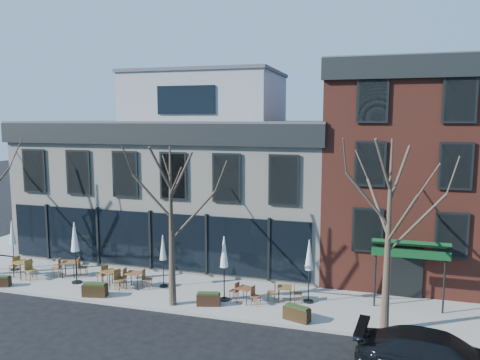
# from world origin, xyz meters

# --- Properties ---
(ground) EXTENTS (120.00, 120.00, 0.00)m
(ground) POSITION_xyz_m (0.00, 0.00, 0.00)
(ground) COLOR black
(ground) RESTS_ON ground
(sidewalk_front) EXTENTS (33.50, 4.70, 0.15)m
(sidewalk_front) POSITION_xyz_m (3.25, -2.15, 0.07)
(sidewalk_front) COLOR gray
(sidewalk_front) RESTS_ON ground
(sidewalk_side) EXTENTS (4.50, 12.00, 0.15)m
(sidewalk_side) POSITION_xyz_m (-11.25, 6.00, 0.07)
(sidewalk_side) COLOR gray
(sidewalk_side) RESTS_ON ground
(corner_building) EXTENTS (18.39, 10.39, 11.10)m
(corner_building) POSITION_xyz_m (0.07, 5.07, 4.72)
(corner_building) COLOR beige
(corner_building) RESTS_ON ground
(red_brick_building) EXTENTS (8.20, 11.78, 11.18)m
(red_brick_building) POSITION_xyz_m (13.00, 4.98, 5.64)
(red_brick_building) COLOR maroon
(red_brick_building) RESTS_ON ground
(tree_mid) EXTENTS (3.50, 3.55, 7.04)m
(tree_mid) POSITION_xyz_m (3.01, -3.90, 3.79)
(tree_mid) COLOR #382B21
(tree_mid) RESTS_ON sidewalk_front
(tree_right) EXTENTS (3.72, 3.77, 7.48)m
(tree_right) POSITION_xyz_m (12.01, -3.90, 4.02)
(tree_right) COLOR #382B21
(tree_right) RESTS_ON sidewalk_front
(parked_sedan) EXTENTS (5.47, 2.66, 1.53)m
(parked_sedan) POSITION_xyz_m (13.64, -6.92, 0.77)
(parked_sedan) COLOR black
(parked_sedan) RESTS_ON ground
(cafe_set_0) EXTENTS (2.02, 1.04, 1.03)m
(cafe_set_0) POSITION_xyz_m (-5.97, -2.80, 0.68)
(cafe_set_0) COLOR brown
(cafe_set_0) RESTS_ON sidewalk_front
(cafe_set_1) EXTENTS (1.87, 1.10, 0.97)m
(cafe_set_1) POSITION_xyz_m (-3.72, -2.01, 0.65)
(cafe_set_1) COLOR brown
(cafe_set_1) RESTS_ON sidewalk_front
(cafe_set_2) EXTENTS (1.87, 1.11, 0.97)m
(cafe_set_2) POSITION_xyz_m (-0.84, -2.70, 0.65)
(cafe_set_2) COLOR brown
(cafe_set_2) RESTS_ON sidewalk_front
(cafe_set_3) EXTENTS (1.83, 0.79, 0.95)m
(cafe_set_3) POSITION_xyz_m (0.34, -2.53, 0.64)
(cafe_set_3) COLOR brown
(cafe_set_3) RESTS_ON sidewalk_front
(cafe_set_4) EXTENTS (1.61, 0.86, 0.83)m
(cafe_set_4) POSITION_xyz_m (6.01, -2.76, 0.58)
(cafe_set_4) COLOR brown
(cafe_set_4) RESTS_ON sidewalk_front
(cafe_set_5) EXTENTS (1.65, 0.74, 0.85)m
(cafe_set_5) POSITION_xyz_m (7.71, -2.20, 0.59)
(cafe_set_5) COLOR brown
(cafe_set_5) RESTS_ON sidewalk_front
(umbrella_0) EXTENTS (0.44, 0.44, 2.75)m
(umbrella_0) POSITION_xyz_m (-7.29, -1.93, 2.09)
(umbrella_0) COLOR black
(umbrella_0) RESTS_ON sidewalk_front
(umbrella_1) EXTENTS (0.50, 0.50, 3.12)m
(umbrella_1) POSITION_xyz_m (-2.79, -2.72, 2.35)
(umbrella_1) COLOR black
(umbrella_1) RESTS_ON sidewalk_front
(umbrella_2) EXTENTS (0.41, 0.41, 2.59)m
(umbrella_2) POSITION_xyz_m (1.64, -1.97, 1.98)
(umbrella_2) COLOR black
(umbrella_2) RESTS_ON sidewalk_front
(umbrella_3) EXTENTS (0.48, 0.48, 2.98)m
(umbrella_3) POSITION_xyz_m (5.04, -2.79, 2.25)
(umbrella_3) COLOR black
(umbrella_3) RESTS_ON sidewalk_front
(umbrella_4) EXTENTS (0.46, 0.46, 2.88)m
(umbrella_4) POSITION_xyz_m (8.75, -1.95, 2.18)
(umbrella_4) COLOR black
(umbrella_4) RESTS_ON sidewalk_front
(planter_0) EXTENTS (1.01, 0.63, 0.53)m
(planter_0) POSITION_xyz_m (-6.08, -4.20, 0.41)
(planter_0) COLOR black
(planter_0) RESTS_ON sidewalk_front
(planter_1) EXTENTS (1.19, 0.65, 0.63)m
(planter_1) POSITION_xyz_m (-0.87, -4.02, 0.46)
(planter_1) COLOR black
(planter_1) RESTS_ON sidewalk_front
(planter_2) EXTENTS (1.10, 0.66, 0.58)m
(planter_2) POSITION_xyz_m (4.56, -3.54, 0.44)
(planter_2) COLOR #321B10
(planter_2) RESTS_ON sidewalk_front
(planter_3) EXTENTS (1.18, 0.76, 0.61)m
(planter_3) POSITION_xyz_m (8.57, -3.99, 0.45)
(planter_3) COLOR black
(planter_3) RESTS_ON sidewalk_front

